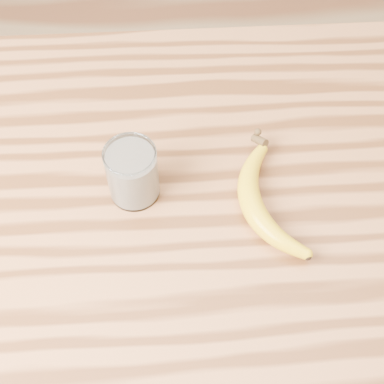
{
  "coord_description": "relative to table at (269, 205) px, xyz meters",
  "views": [
    {
      "loc": [
        -0.19,
        -0.57,
        1.71
      ],
      "look_at": [
        -0.16,
        -0.06,
        0.93
      ],
      "focal_mm": 50.0,
      "sensor_mm": 36.0,
      "label": 1
    }
  ],
  "objects": [
    {
      "name": "smoothie_glass",
      "position": [
        -0.26,
        -0.04,
        0.18
      ],
      "size": [
        0.09,
        0.09,
        0.11
      ],
      "color": "white",
      "rests_on": "table"
    },
    {
      "name": "table",
      "position": [
        0.0,
        0.0,
        0.0
      ],
      "size": [
        1.2,
        0.8,
        0.9
      ],
      "color": "#A36637",
      "rests_on": "ground"
    },
    {
      "name": "banana",
      "position": [
        -0.06,
        -0.09,
        0.15
      ],
      "size": [
        0.19,
        0.35,
        0.04
      ],
      "primitive_type": null,
      "rotation": [
        0.0,
        0.0,
        0.2
      ],
      "color": "yellow",
      "rests_on": "table"
    }
  ]
}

